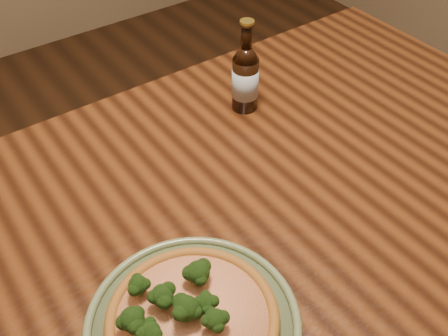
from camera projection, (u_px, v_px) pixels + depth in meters
table at (227, 236)px, 1.06m from camera, size 1.60×0.90×0.75m
plate at (193, 323)px, 0.80m from camera, size 0.33×0.33×0.02m
pizza at (190, 317)px, 0.79m from camera, size 0.26×0.26×0.07m
beer_bottle at (245, 78)px, 1.17m from camera, size 0.06×0.06×0.22m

